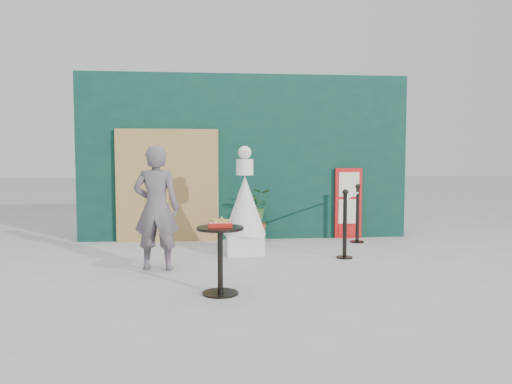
# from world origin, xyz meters

# --- Properties ---
(ground) EXTENTS (60.00, 60.00, 0.00)m
(ground) POSITION_xyz_m (0.00, 0.00, 0.00)
(ground) COLOR #ADAAA5
(ground) RESTS_ON ground
(back_wall) EXTENTS (6.00, 0.30, 3.00)m
(back_wall) POSITION_xyz_m (0.00, 3.15, 1.50)
(back_wall) COLOR #0A2E28
(back_wall) RESTS_ON ground
(bamboo_fence) EXTENTS (1.80, 0.08, 2.00)m
(bamboo_fence) POSITION_xyz_m (-1.40, 2.94, 1.00)
(bamboo_fence) COLOR tan
(bamboo_fence) RESTS_ON ground
(woman) EXTENTS (0.65, 0.47, 1.67)m
(woman) POSITION_xyz_m (-1.39, 0.70, 0.84)
(woman) COLOR #64555E
(woman) RESTS_ON ground
(menu_board) EXTENTS (0.50, 0.07, 1.30)m
(menu_board) POSITION_xyz_m (1.90, 2.95, 0.65)
(menu_board) COLOR red
(menu_board) RESTS_ON ground
(statue) EXTENTS (0.66, 0.66, 1.68)m
(statue) POSITION_xyz_m (-0.13, 1.66, 0.69)
(statue) COLOR silver
(statue) RESTS_ON ground
(cafe_table) EXTENTS (0.52, 0.52, 0.75)m
(cafe_table) POSITION_xyz_m (-0.58, -0.58, 0.50)
(cafe_table) COLOR black
(cafe_table) RESTS_ON ground
(food_basket) EXTENTS (0.26, 0.19, 0.11)m
(food_basket) POSITION_xyz_m (-0.58, -0.58, 0.79)
(food_basket) COLOR #B31F13
(food_basket) RESTS_ON cafe_table
(planter) EXTENTS (0.56, 0.48, 0.95)m
(planter) POSITION_xyz_m (0.16, 2.76, 0.55)
(planter) COLOR brown
(planter) RESTS_ON ground
(stanchion_barrier) EXTENTS (0.84, 1.54, 1.03)m
(stanchion_barrier) POSITION_xyz_m (1.63, 1.83, 0.49)
(stanchion_barrier) COLOR black
(stanchion_barrier) RESTS_ON ground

